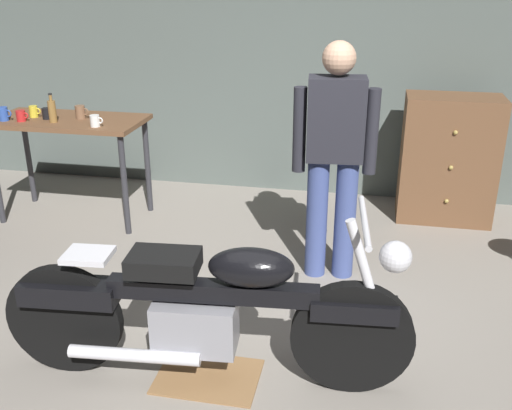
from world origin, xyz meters
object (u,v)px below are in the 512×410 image
object	(u,v)px
motorcycle	(207,308)
mug_yellow_tall	(34,112)
bottle	(52,111)
person_standing	(334,153)
mug_brown_stoneware	(80,112)
mug_blue_enamel	(4,114)
mug_black_matte	(47,113)
wooden_dresser	(448,159)
mug_white_ceramic	(95,121)
mug_red_diner	(21,116)

from	to	relation	value
motorcycle	mug_yellow_tall	bearing A→B (deg)	131.82
mug_yellow_tall	bottle	bearing A→B (deg)	-27.23
person_standing	mug_brown_stoneware	distance (m)	2.29
mug_yellow_tall	mug_blue_enamel	bearing A→B (deg)	-137.96
mug_yellow_tall	motorcycle	bearing A→B (deg)	-43.35
person_standing	mug_black_matte	world-z (taller)	person_standing
motorcycle	mug_brown_stoneware	bearing A→B (deg)	124.95
wooden_dresser	bottle	bearing A→B (deg)	-167.28
wooden_dresser	mug_black_matte	bearing A→B (deg)	-169.17
motorcycle	mug_yellow_tall	size ratio (longest dim) A/B	20.98
mug_white_ceramic	mug_blue_enamel	size ratio (longest dim) A/B	0.95
mug_yellow_tall	mug_brown_stoneware	size ratio (longest dim) A/B	0.88
mug_brown_stoneware	mug_red_diner	world-z (taller)	mug_brown_stoneware
mug_white_ceramic	mug_red_diner	size ratio (longest dim) A/B	1.02
motorcycle	bottle	world-z (taller)	bottle
mug_brown_stoneware	bottle	bearing A→B (deg)	-136.05
mug_black_matte	mug_red_diner	size ratio (longest dim) A/B	1.01
motorcycle	mug_white_ceramic	world-z (taller)	motorcycle
mug_brown_stoneware	bottle	size ratio (longest dim) A/B	0.49
person_standing	mug_brown_stoneware	bearing A→B (deg)	-22.22
mug_white_ceramic	bottle	bearing A→B (deg)	170.88
mug_yellow_tall	mug_black_matte	world-z (taller)	mug_yellow_tall
person_standing	mug_red_diner	size ratio (longest dim) A/B	15.56
motorcycle	mug_yellow_tall	xyz separation A→B (m)	(-2.07, 1.96, 0.50)
person_standing	wooden_dresser	xyz separation A→B (m)	(0.91, 1.24, -0.38)
bottle	mug_black_matte	bearing A→B (deg)	139.13
mug_yellow_tall	mug_brown_stoneware	bearing A→B (deg)	4.32
mug_black_matte	mug_blue_enamel	bearing A→B (deg)	-158.86
person_standing	mug_black_matte	size ratio (longest dim) A/B	15.40
motorcycle	mug_black_matte	bearing A→B (deg)	130.30
person_standing	mug_black_matte	xyz separation A→B (m)	(-2.47, 0.59, 0.02)
motorcycle	person_standing	size ratio (longest dim) A/B	1.31
bottle	mug_brown_stoneware	bearing A→B (deg)	43.95
mug_blue_enamel	mug_brown_stoneware	bearing A→B (deg)	17.98
mug_brown_stoneware	mug_black_matte	bearing A→B (deg)	-165.93
mug_yellow_tall	mug_black_matte	distance (m)	0.15
motorcycle	mug_white_ceramic	xyz separation A→B (m)	(-1.41, 1.76, 0.50)
mug_brown_stoneware	mug_blue_enamel	distance (m)	0.63
mug_brown_stoneware	motorcycle	bearing A→B (deg)	-50.21
mug_brown_stoneware	mug_red_diner	xyz separation A→B (m)	(-0.44, -0.18, -0.01)
bottle	mug_yellow_tall	bearing A→B (deg)	152.77
motorcycle	mug_brown_stoneware	xyz separation A→B (m)	(-1.65, 1.99, 0.51)
motorcycle	bottle	xyz separation A→B (m)	(-1.82, 1.83, 0.55)
person_standing	mug_red_diner	xyz separation A→B (m)	(-2.64, 0.48, 0.02)
mug_white_ceramic	mug_brown_stoneware	xyz separation A→B (m)	(-0.24, 0.23, 0.01)
person_standing	wooden_dresser	distance (m)	1.58
motorcycle	bottle	size ratio (longest dim) A/B	9.08
person_standing	bottle	distance (m)	2.41
mug_black_matte	motorcycle	bearing A→B (deg)	-44.87
motorcycle	wooden_dresser	size ratio (longest dim) A/B	1.99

